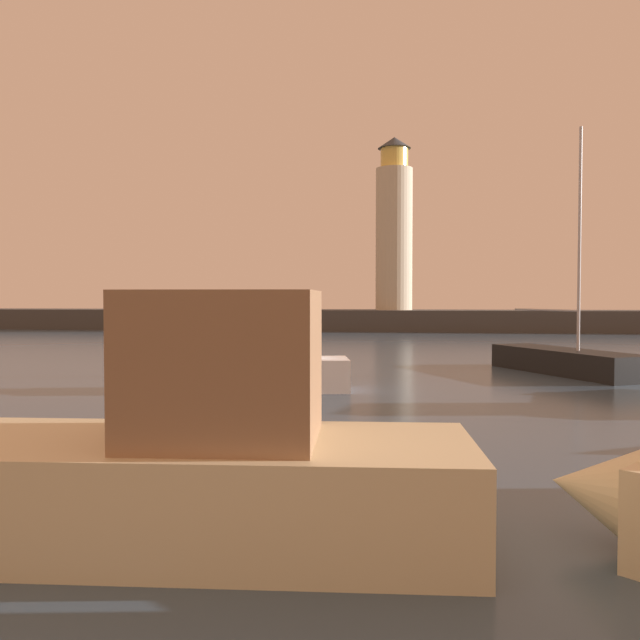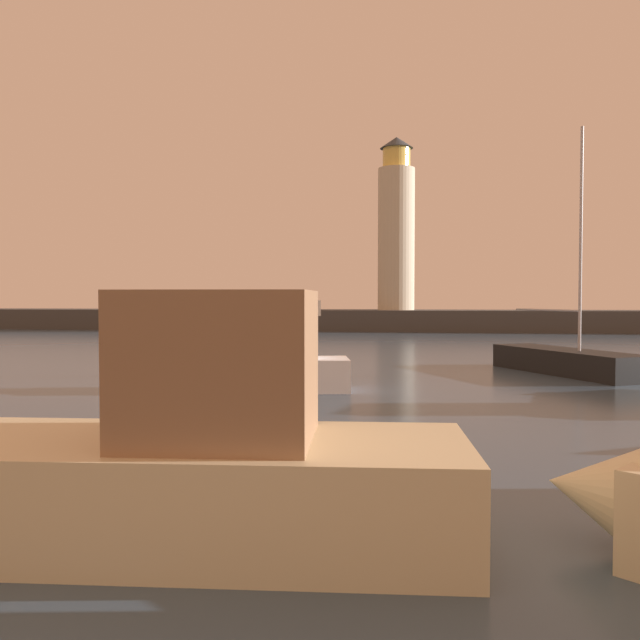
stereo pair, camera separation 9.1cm
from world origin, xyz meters
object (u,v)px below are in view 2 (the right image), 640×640
object	(u,v)px
motorboat_0	(78,465)
sailboat_moored	(566,360)
lighthouse	(396,228)
motorboat_2	(242,365)

from	to	relation	value
motorboat_0	sailboat_moored	world-z (taller)	sailboat_moored
motorboat_0	lighthouse	bearing A→B (deg)	87.39
motorboat_2	sailboat_moored	bearing A→B (deg)	29.29
motorboat_2	sailboat_moored	xyz separation A→B (m)	(11.53, 6.47, -0.31)
lighthouse	motorboat_0	bearing A→B (deg)	-92.61
sailboat_moored	motorboat_0	bearing A→B (deg)	-117.26
motorboat_0	motorboat_2	world-z (taller)	motorboat_0
lighthouse	motorboat_2	xyz separation A→B (m)	(-3.84, -39.77, -8.47)
lighthouse	motorboat_0	world-z (taller)	lighthouse
motorboat_0	motorboat_2	size ratio (longest dim) A/B	1.30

